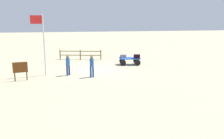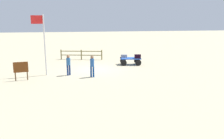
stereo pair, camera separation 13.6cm
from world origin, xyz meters
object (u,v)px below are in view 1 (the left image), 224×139
object	(u,v)px
suitcase_grey	(137,56)
worker_lead	(92,65)
suitcase_navy	(123,56)
signboard	(20,69)
luggage_cart	(130,60)
worker_trailing	(68,64)
flagpole	(42,39)

from	to	relation	value
suitcase_grey	worker_lead	distance (m)	6.12
worker_lead	suitcase_grey	bearing A→B (deg)	-140.69
suitcase_navy	worker_lead	bearing A→B (deg)	52.42
signboard	luggage_cart	bearing A→B (deg)	-154.91
suitcase_grey	signboard	world-z (taller)	signboard
worker_lead	worker_trailing	size ratio (longest dim) A/B	1.04
suitcase_grey	flagpole	bearing A→B (deg)	17.13
luggage_cart	worker_lead	world-z (taller)	worker_lead
worker_trailing	signboard	size ratio (longest dim) A/B	1.19
suitcase_grey	worker_lead	world-z (taller)	worker_lead
luggage_cart	suitcase_grey	xyz separation A→B (m)	(-0.61, 0.41, 0.38)
signboard	worker_lead	bearing A→B (deg)	-179.35
suitcase_navy	suitcase_grey	size ratio (longest dim) A/B	1.09
worker_lead	worker_trailing	world-z (taller)	worker_lead
luggage_cart	signboard	world-z (taller)	signboard
suitcase_navy	signboard	distance (m)	9.90
suitcase_grey	flagpole	xyz separation A→B (m)	(8.36, 2.58, 2.00)
suitcase_navy	suitcase_grey	bearing A→B (deg)	146.30
suitcase_navy	worker_trailing	distance (m)	6.52
signboard	worker_trailing	bearing A→B (deg)	-163.77
worker_lead	flagpole	xyz separation A→B (m)	(3.63, -1.30, 1.90)
worker_lead	flagpole	world-z (taller)	flagpole
suitcase_grey	luggage_cart	bearing A→B (deg)	-33.70
suitcase_grey	flagpole	distance (m)	8.98
suitcase_navy	flagpole	xyz separation A→B (m)	(7.21, 3.35, 2.05)
suitcase_navy	flagpole	distance (m)	8.21
flagpole	suitcase_navy	bearing A→B (deg)	-155.08
suitcase_navy	signboard	size ratio (longest dim) A/B	0.51
luggage_cart	suitcase_navy	bearing A→B (deg)	-33.71
worker_lead	signboard	distance (m)	5.14
flagpole	worker_trailing	bearing A→B (deg)	168.63
suitcase_grey	worker_lead	xyz separation A→B (m)	(4.73, 3.87, 0.11)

